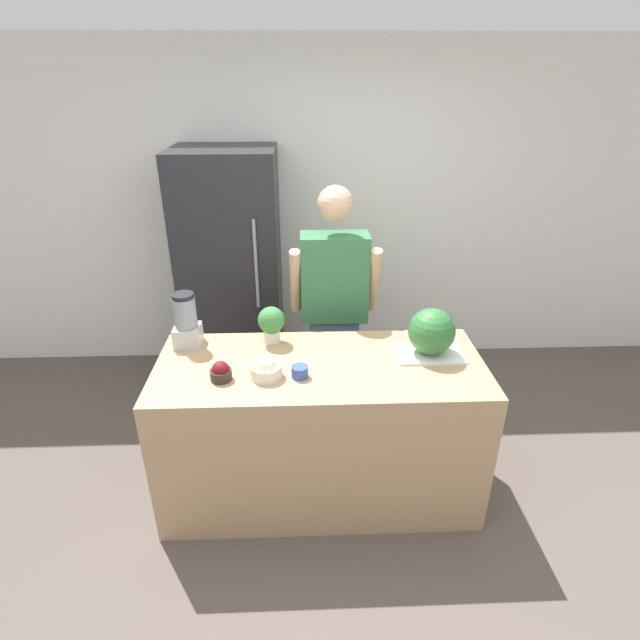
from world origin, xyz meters
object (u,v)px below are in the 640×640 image
(bowl_small_blue, at_px, (300,372))
(bowl_cream, at_px, (266,369))
(person, at_px, (334,310))
(blender, at_px, (186,322))
(refrigerator, at_px, (232,273))
(watermelon, at_px, (432,331))
(potted_plant, at_px, (271,322))
(bowl_cherries, at_px, (221,372))

(bowl_small_blue, bearing_deg, bowl_cream, 177.60)
(person, relative_size, blender, 5.29)
(refrigerator, distance_m, watermelon, 1.78)
(refrigerator, xyz_separation_m, bowl_cream, (0.35, -1.45, 0.01))
(blender, relative_size, potted_plant, 1.45)
(bowl_small_blue, bearing_deg, refrigerator, 109.86)
(person, relative_size, watermelon, 6.55)
(person, xyz_separation_m, blender, (-0.89, -0.48, 0.17))
(refrigerator, bearing_deg, potted_plant, -71.28)
(bowl_cherries, xyz_separation_m, potted_plant, (0.25, 0.39, 0.09))
(refrigerator, xyz_separation_m, watermelon, (1.26, -1.25, 0.11))
(watermelon, distance_m, blender, 1.40)
(refrigerator, height_order, bowl_cream, refrigerator)
(bowl_cream, height_order, potted_plant, potted_plant)
(watermelon, bearing_deg, blender, 173.25)
(bowl_cream, distance_m, bowl_small_blue, 0.18)
(person, xyz_separation_m, bowl_small_blue, (-0.23, -0.85, 0.05))
(person, xyz_separation_m, watermelon, (0.50, -0.65, 0.16))
(bowl_cherries, bearing_deg, watermelon, 10.70)
(watermelon, relative_size, blender, 0.81)
(bowl_small_blue, bearing_deg, potted_plant, 112.94)
(bowl_cherries, bearing_deg, bowl_small_blue, 1.23)
(blender, bearing_deg, person, 28.62)
(bowl_cherries, height_order, bowl_cream, bowl_cream)
(refrigerator, height_order, watermelon, refrigerator)
(refrigerator, bearing_deg, watermelon, -44.74)
(refrigerator, relative_size, bowl_small_blue, 20.98)
(watermelon, height_order, potted_plant, watermelon)
(person, bearing_deg, bowl_cherries, -126.70)
(refrigerator, distance_m, blender, 1.10)
(refrigerator, xyz_separation_m, bowl_cherries, (0.12, -1.47, 0.01))
(bowl_cherries, distance_m, bowl_cream, 0.23)
(person, bearing_deg, bowl_cream, -115.82)
(bowl_cherries, distance_m, blender, 0.46)
(bowl_cherries, bearing_deg, potted_plant, 58.07)
(blender, bearing_deg, bowl_cherries, -57.58)
(potted_plant, bearing_deg, refrigerator, 108.72)
(refrigerator, relative_size, person, 1.08)
(refrigerator, xyz_separation_m, potted_plant, (0.36, -1.07, 0.09))
(person, height_order, blender, person)
(bowl_cream, bearing_deg, refrigerator, 103.59)
(bowl_cream, xyz_separation_m, bowl_small_blue, (0.18, -0.01, -0.02))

